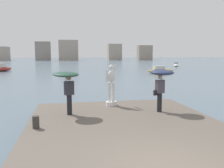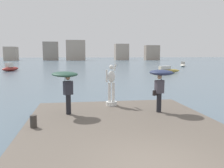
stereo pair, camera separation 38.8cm
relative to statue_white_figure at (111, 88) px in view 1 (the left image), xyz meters
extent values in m
plane|color=slate|center=(0.00, 33.13, -1.30)|extent=(400.00, 400.00, 0.00)
cube|color=#60564C|center=(0.00, -4.37, -1.10)|extent=(7.50, 10.99, 0.40)
cylinder|color=white|center=(0.00, -0.01, -0.80)|extent=(0.57, 0.57, 0.20)
cylinder|color=white|center=(-0.10, -0.01, -0.20)|extent=(0.15, 0.15, 1.00)
cylinder|color=white|center=(0.10, -0.01, -0.20)|extent=(0.15, 0.15, 1.00)
ellipsoid|color=white|center=(0.00, -0.01, 0.60)|extent=(0.38, 0.26, 0.61)
sphere|color=white|center=(0.00, -0.01, 1.09)|extent=(0.24, 0.24, 0.24)
cylinder|color=white|center=(-0.24, -0.01, 0.64)|extent=(0.10, 0.10, 0.62)
cylinder|color=white|center=(0.22, 0.26, 1.04)|extent=(0.10, 0.59, 0.40)
cylinder|color=black|center=(-2.14, -1.49, -0.46)|extent=(0.22, 0.22, 0.88)
cube|color=#2D2D38|center=(-2.14, -1.49, 0.28)|extent=(0.45, 0.39, 0.60)
sphere|color=#A87A5B|center=(-2.14, -1.49, 0.72)|extent=(0.21, 0.21, 0.21)
cylinder|color=#262626|center=(-2.26, -1.51, 0.58)|extent=(0.02, 0.02, 0.50)
ellipsoid|color=#234738|center=(-2.26, -1.51, 0.88)|extent=(1.53, 1.53, 0.27)
cylinder|color=black|center=(1.96, -1.72, -0.46)|extent=(0.22, 0.22, 0.88)
cube|color=#47424C|center=(1.96, -1.72, 0.28)|extent=(0.43, 0.32, 0.60)
sphere|color=tan|center=(1.96, -1.72, 0.72)|extent=(0.21, 0.21, 0.21)
cylinder|color=#262626|center=(2.06, -1.65, 0.59)|extent=(0.02, 0.02, 0.52)
ellipsoid|color=navy|center=(2.06, -1.65, 0.91)|extent=(1.32, 1.32, 0.28)
cube|color=black|center=(1.74, -1.75, 0.00)|extent=(0.20, 0.14, 0.24)
cylinder|color=#38332D|center=(-3.34, -3.25, -0.68)|extent=(0.24, 0.24, 0.45)
ellipsoid|color=#9E2D28|center=(-13.75, 33.61, -0.92)|extent=(2.80, 4.57, 0.78)
cube|color=beige|center=(-13.87, 33.30, -0.19)|extent=(1.30, 1.40, 0.77)
ellipsoid|color=silver|center=(24.24, 42.95, -0.97)|extent=(2.36, 3.52, 0.66)
cube|color=#B2ADA3|center=(24.33, 43.18, -0.37)|extent=(1.16, 1.12, 0.65)
ellipsoid|color=#B2993D|center=(12.83, 24.84, -0.97)|extent=(5.16, 2.20, 0.67)
cube|color=beige|center=(12.46, 24.75, -0.41)|extent=(2.03, 1.23, 0.55)
cube|color=#A89989|center=(-33.97, 112.72, 2.09)|extent=(5.80, 6.68, 6.79)
cube|color=gray|center=(-14.75, 113.83, 3.44)|extent=(7.47, 4.13, 9.49)
cube|color=#A89989|center=(-1.96, 111.94, 3.84)|extent=(9.68, 5.44, 10.28)
cube|color=#A89989|center=(22.66, 115.01, 3.03)|extent=(7.23, 6.20, 8.67)
cube|color=gray|center=(38.37, 110.47, 2.63)|extent=(7.56, 4.48, 7.86)
camera|label=1|loc=(-2.14, -11.79, 1.73)|focal=37.71mm
camera|label=2|loc=(-1.76, -11.85, 1.73)|focal=37.71mm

